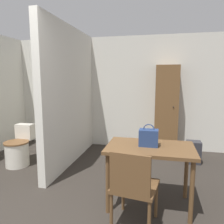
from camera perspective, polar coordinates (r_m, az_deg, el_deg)
name	(u,v)px	position (r m, az deg, el deg)	size (l,w,h in m)	color
wall_back	(107,93)	(5.12, -1.21, 5.09)	(5.32, 0.12, 2.50)	silver
partition_wall	(71,96)	(4.14, -10.77, 4.09)	(0.12, 2.23, 2.50)	silver
dining_table	(150,154)	(2.74, 9.89, -10.75)	(1.05, 0.66, 0.76)	brown
wooden_chair	(133,185)	(2.40, 5.59, -18.54)	(0.52, 0.52, 0.86)	brown
toilet	(19,150)	(4.40, -23.21, -9.00)	(0.44, 0.58, 0.72)	silver
handbag	(149,138)	(2.69, 9.54, -6.59)	(0.23, 0.15, 0.27)	navy
wooden_cabinet	(166,110)	(4.73, 14.03, 0.54)	(0.47, 0.42, 1.84)	brown
space_heater	(194,152)	(4.43, 20.53, -9.79)	(0.25, 0.23, 0.42)	#2D2D33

